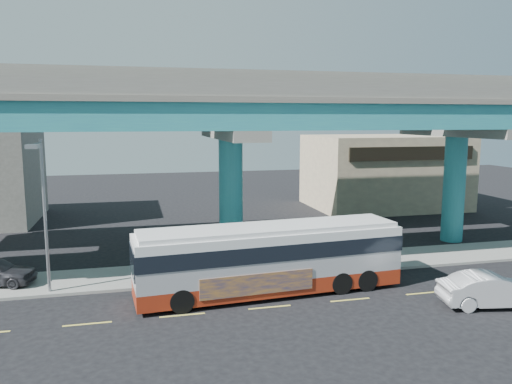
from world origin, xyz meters
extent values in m
plane|color=black|center=(0.00, 0.00, 0.00)|extent=(120.00, 120.00, 0.00)
cube|color=gray|center=(0.00, 5.50, 0.07)|extent=(70.00, 4.00, 0.15)
cube|color=#D8C64C|center=(-8.00, -0.30, 0.01)|extent=(2.00, 0.12, 0.01)
cube|color=#D8C64C|center=(-4.00, -0.30, 0.01)|extent=(2.00, 0.12, 0.01)
cube|color=#D8C64C|center=(0.00, -0.30, 0.01)|extent=(2.00, 0.12, 0.01)
cube|color=#D8C64C|center=(4.00, -0.30, 0.01)|extent=(2.00, 0.12, 0.01)
cube|color=#D8C64C|center=(8.00, -0.30, 0.01)|extent=(2.00, 0.12, 0.01)
cube|color=#D8C64C|center=(12.00, -0.30, 0.01)|extent=(2.00, 0.12, 0.01)
cylinder|color=teal|center=(0.00, 9.00, 3.70)|extent=(1.50, 1.50, 7.40)
cube|color=gray|center=(0.00, 9.00, 7.70)|extent=(2.00, 12.00, 0.60)
cube|color=gray|center=(0.00, 12.50, 8.60)|extent=(1.80, 5.00, 1.20)
cylinder|color=teal|center=(16.00, 9.00, 3.70)|extent=(1.50, 1.50, 7.40)
cube|color=gray|center=(16.00, 9.00, 7.70)|extent=(2.00, 12.00, 0.60)
cube|color=gray|center=(16.00, 12.50, 8.60)|extent=(1.80, 5.00, 1.20)
cube|color=teal|center=(0.00, 5.50, 8.70)|extent=(52.00, 5.00, 1.40)
cube|color=gray|center=(0.00, 5.50, 9.55)|extent=(52.00, 5.40, 0.30)
cube|color=gray|center=(0.00, 3.00, 10.10)|extent=(52.00, 0.25, 0.80)
cube|color=gray|center=(0.00, 8.00, 10.10)|extent=(52.00, 0.25, 0.80)
cube|color=teal|center=(0.00, 12.50, 9.90)|extent=(52.00, 5.00, 1.40)
cube|color=gray|center=(0.00, 12.50, 10.75)|extent=(52.00, 5.40, 0.30)
cube|color=gray|center=(0.00, 10.00, 11.30)|extent=(52.00, 0.25, 0.80)
cube|color=gray|center=(0.00, 15.00, 11.30)|extent=(52.00, 0.25, 0.80)
cube|color=#C2AF8A|center=(18.00, 23.00, 3.50)|extent=(14.00, 10.00, 7.00)
cube|color=black|center=(18.00, 17.90, 5.60)|extent=(12.00, 0.25, 1.20)
cube|color=maroon|center=(0.52, 1.61, 0.61)|extent=(13.38, 3.81, 0.77)
cube|color=#B4B4B9|center=(0.52, 1.61, 1.82)|extent=(13.38, 3.81, 1.65)
cube|color=black|center=(0.52, 1.61, 2.37)|extent=(13.44, 3.86, 0.77)
cube|color=silver|center=(0.52, 1.61, 2.97)|extent=(13.38, 3.81, 0.44)
cube|color=silver|center=(0.52, 1.61, 3.30)|extent=(12.96, 3.53, 0.22)
cube|color=black|center=(7.13, 2.11, 2.20)|extent=(0.26, 2.55, 1.32)
cube|color=black|center=(-6.08, 1.10, 2.20)|extent=(0.26, 2.55, 1.32)
cube|color=navy|center=(-0.46, 0.10, 1.01)|extent=(5.49, 0.47, 0.99)
cylinder|color=black|center=(-3.99, -0.01, 0.55)|extent=(1.12, 0.41, 1.10)
cylinder|color=black|center=(-4.18, 2.52, 0.55)|extent=(1.12, 0.41, 1.10)
cylinder|color=black|center=(3.91, 0.60, 0.55)|extent=(1.12, 0.41, 1.10)
cylinder|color=black|center=(3.72, 3.12, 0.55)|extent=(1.12, 0.41, 1.10)
cylinder|color=black|center=(5.34, 0.71, 0.55)|extent=(1.12, 0.41, 1.10)
cylinder|color=black|center=(5.14, 3.23, 0.55)|extent=(1.12, 0.41, 1.10)
imported|color=#AFB0B4|center=(9.99, -2.60, 0.78)|extent=(3.32, 5.30, 1.56)
cylinder|color=gray|center=(-10.12, 4.00, 3.91)|extent=(0.16, 0.16, 7.51)
cylinder|color=gray|center=(-10.12, 2.98, 7.46)|extent=(0.12, 2.03, 0.12)
cube|color=gray|center=(-10.12, 1.97, 7.41)|extent=(0.50, 0.70, 0.18)
cylinder|color=gray|center=(6.98, 4.20, 1.18)|extent=(0.06, 0.06, 2.06)
cylinder|color=#B20A0A|center=(6.98, 4.17, 2.16)|extent=(0.55, 0.50, 0.71)
camera|label=1|loc=(-5.83, -21.46, 8.58)|focal=35.00mm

